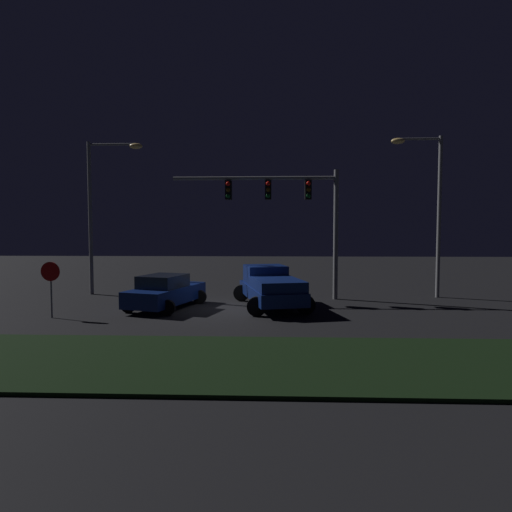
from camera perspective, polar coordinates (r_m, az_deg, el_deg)
ground_plane at (r=19.24m, az=-4.48°, el=-6.97°), size 80.00×80.00×0.00m
grass_median at (r=11.60m, az=-9.17°, el=-13.64°), size 25.08×4.85×0.10m
pickup_truck at (r=19.52m, az=1.87°, el=-3.84°), size 3.69×5.71×1.80m
car_sedan at (r=19.51m, az=-11.97°, el=-4.69°), size 3.24×4.73×1.51m
traffic_signal_gantry at (r=21.66m, az=4.18°, el=7.19°), size 8.32×0.56×6.50m
street_lamp_left at (r=24.68m, az=-19.95°, el=7.24°), size 3.01×0.44×8.22m
street_lamp_right at (r=23.91m, az=22.13°, el=7.35°), size 2.62×0.44×8.30m
stop_sign at (r=18.69m, az=-25.71°, el=-2.75°), size 0.76×0.08×2.23m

